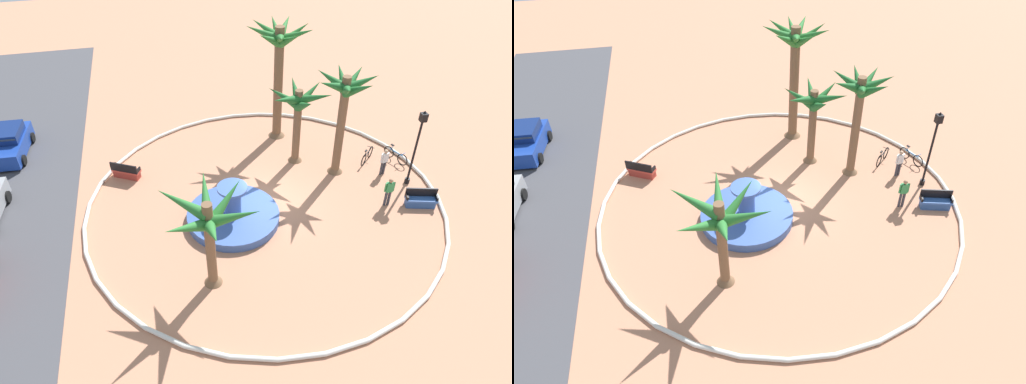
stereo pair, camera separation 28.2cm
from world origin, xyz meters
TOP-DOWN VIEW (x-y plane):
  - ground_plane at (0.00, 0.00)m, footprint 80.00×80.00m
  - plaza_curb at (0.00, 0.00)m, footprint 18.39×18.39m
  - fountain at (-0.95, 1.88)m, footprint 4.58×4.58m
  - palm_tree_near_fountain at (6.20, -2.30)m, footprint 3.92×3.83m
  - palm_tree_by_curb at (3.28, -2.63)m, footprint 3.55×3.50m
  - palm_tree_mid_plaza at (1.73, -4.54)m, footprint 3.33×3.41m
  - palm_tree_far_side at (-4.65, 3.47)m, footprint 4.34×4.04m
  - bench_east at (-2.11, -7.70)m, footprint 0.91×1.68m
  - bench_west at (3.86, 6.99)m, footprint 1.22×1.64m
  - lamppost at (-0.19, -7.99)m, footprint 0.32×0.32m
  - bicycle_red_frame at (1.90, -8.30)m, footprint 1.61×0.75m
  - bicycle_by_lamppost at (2.25, -6.67)m, footprint 1.23×1.29m
  - person_cyclist_helmet at (0.89, -7.01)m, footprint 0.26×0.52m
  - person_cyclist_photo at (-1.65, -6.04)m, footprint 0.23×0.53m
  - parked_car_third at (7.76, 13.54)m, footprint 4.09×2.09m

SIDE VIEW (x-z plane):
  - ground_plane at x=0.00m, z-range 0.00..0.00m
  - plaza_curb at x=0.00m, z-range 0.00..0.20m
  - fountain at x=-0.95m, z-range -0.73..1.34m
  - bench_east at x=-2.11m, z-range -0.15..0.85m
  - bench_west at x=3.86m, z-range -0.15..0.85m
  - bicycle_red_frame at x=1.90m, z-range -0.09..0.86m
  - bicycle_by_lamppost at x=2.25m, z-range -0.09..0.86m
  - parked_car_third at x=7.76m, z-range -0.05..1.61m
  - person_cyclist_helmet at x=0.89m, z-range 0.10..1.72m
  - person_cyclist_photo at x=-1.65m, z-range 0.10..1.78m
  - lamppost at x=-0.19m, z-range 0.38..4.85m
  - palm_tree_by_curb at x=3.28m, z-range 1.10..5.85m
  - palm_tree_far_side at x=-4.65m, z-range 1.14..5.83m
  - palm_tree_mid_plaza at x=1.73m, z-range 1.45..7.48m
  - palm_tree_near_fountain at x=6.20m, z-range 1.75..8.90m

